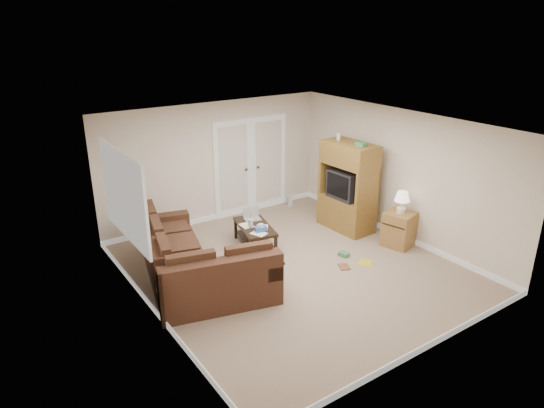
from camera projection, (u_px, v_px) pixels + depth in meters
floor at (293, 269)px, 8.37m from camera, size 5.50×5.50×0.00m
ceiling at (296, 125)px, 7.47m from camera, size 5.00×5.50×0.02m
wall_left at (148, 237)px, 6.61m from camera, size 0.02×5.50×2.50m
wall_right at (400, 175)px, 9.24m from camera, size 0.02×5.50×2.50m
wall_back at (215, 162)px, 10.04m from camera, size 5.00×0.02×2.50m
wall_front at (432, 268)px, 5.80m from camera, size 5.00×0.02×2.50m
baseboards at (293, 266)px, 8.35m from camera, size 5.00×5.50×0.10m
french_doors at (251, 166)px, 10.54m from camera, size 1.80×0.05×2.13m
window_left at (124, 195)px, 7.29m from camera, size 0.05×1.92×1.42m
sectional_sofa at (191, 265)px, 7.78m from camera, size 2.00×3.12×0.85m
coffee_table at (255, 235)px, 9.10m from camera, size 0.78×1.18×0.74m
tv_armoire at (348, 186)px, 9.68m from camera, size 0.66×1.14×1.92m
side_cabinet at (399, 226)px, 9.10m from camera, size 0.62×0.62×1.08m
space_heater at (290, 200)px, 11.11m from camera, size 0.12×0.10×0.28m
floor_magazine at (365, 263)px, 8.56m from camera, size 0.37×0.35×0.01m
floor_greenbox at (344, 254)px, 8.79m from camera, size 0.17×0.21×0.07m
floor_book at (339, 267)px, 8.39m from camera, size 0.25×0.29×0.02m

